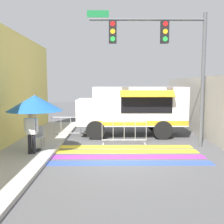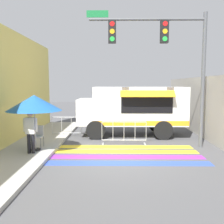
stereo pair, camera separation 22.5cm
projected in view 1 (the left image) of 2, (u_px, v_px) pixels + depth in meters
ground_plane at (120, 158)px, 9.22m from camera, size 60.00×60.00×0.00m
concrete_wall_right at (208, 108)px, 12.07m from camera, size 0.20×16.00×3.10m
crosswalk_painted at (119, 154)px, 9.71m from camera, size 6.40×2.84×0.01m
food_truck at (130, 107)px, 13.10m from camera, size 5.53×2.55×2.57m
traffic_signal_pole at (165, 49)px, 10.40m from camera, size 4.96×0.29×5.72m
patio_umbrella at (35, 103)px, 9.52m from camera, size 2.11×2.11×2.17m
folding_chair at (38, 135)px, 10.16m from camera, size 0.44×0.44×0.89m
vendor_person at (31, 130)px, 9.20m from camera, size 0.53×0.21×1.58m
barricade_front at (124, 133)px, 11.30m from camera, size 2.03×0.44×1.04m
barricade_side at (71, 127)px, 12.89m from camera, size 2.02×0.44×1.04m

